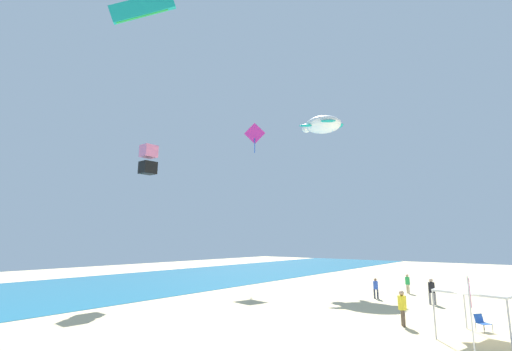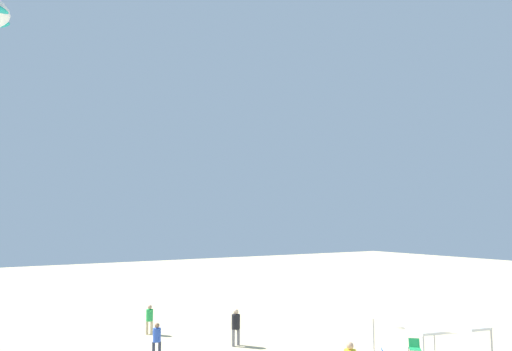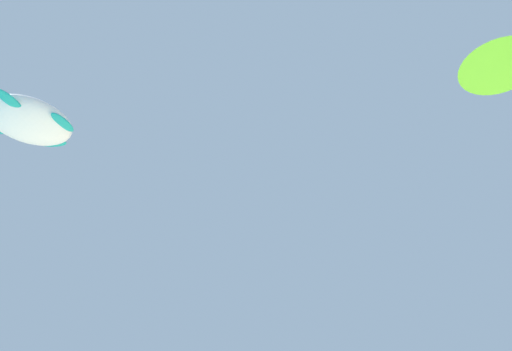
% 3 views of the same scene
% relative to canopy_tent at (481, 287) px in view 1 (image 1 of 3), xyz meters
% --- Properties ---
extents(ground, '(120.00, 120.00, 0.10)m').
position_rel_canopy_tent_xyz_m(ground, '(1.49, -0.35, -2.44)').
color(ground, beige).
extents(ocean_strip, '(120.00, 21.56, 0.02)m').
position_rel_canopy_tent_xyz_m(ocean_strip, '(1.49, 32.58, -2.38)').
color(ocean_strip, teal).
rests_on(ocean_strip, ground).
extents(canopy_tent, '(4.03, 3.88, 2.63)m').
position_rel_canopy_tent_xyz_m(canopy_tent, '(0.00, 0.00, 0.00)').
color(canopy_tent, '#B7B7BC').
rests_on(canopy_tent, ground).
extents(folding_chair_facing_ocean, '(0.79, 0.81, 0.82)m').
position_rel_canopy_tent_xyz_m(folding_chair_facing_ocean, '(1.90, 0.40, -1.92)').
color(folding_chair_facing_ocean, black).
rests_on(folding_chair_facing_ocean, ground).
extents(banner_flag, '(0.36, 0.06, 3.23)m').
position_rel_canopy_tent_xyz_m(banner_flag, '(-4.18, -0.10, -0.45)').
color(banner_flag, silver).
rests_on(banner_flag, ground).
extents(person_by_tent, '(0.37, 0.42, 1.58)m').
position_rel_canopy_tent_xyz_m(person_by_tent, '(8.64, 8.37, -1.47)').
color(person_by_tent, '#33384C').
rests_on(person_by_tent, ground).
extents(person_far_stroller, '(0.46, 0.44, 1.87)m').
position_rel_canopy_tent_xyz_m(person_far_stroller, '(0.46, 3.88, -1.29)').
color(person_far_stroller, brown).
rests_on(person_far_stroller, ground).
extents(person_watching_sky, '(0.44, 0.49, 1.83)m').
position_rel_canopy_tent_xyz_m(person_watching_sky, '(8.53, 4.21, -1.31)').
color(person_watching_sky, slate).
rests_on(person_watching_sky, ground).
extents(person_beachcomber, '(0.39, 0.39, 1.63)m').
position_rel_canopy_tent_xyz_m(person_beachcomber, '(13.15, 7.21, -1.44)').
color(person_beachcomber, '#C6B28C').
rests_on(person_beachcomber, ground).
extents(kite_turtle_white, '(4.98, 5.63, 2.20)m').
position_rel_canopy_tent_xyz_m(kite_turtle_white, '(17.35, 17.16, 16.04)').
color(kite_turtle_white, white).
extents(kite_box_pink, '(1.40, 1.43, 2.78)m').
position_rel_canopy_tent_xyz_m(kite_box_pink, '(-1.18, 25.75, 9.64)').
color(kite_box_pink, pink).
extents(kite_parafoil_teal, '(2.49, 2.53, 1.99)m').
position_rel_canopy_tent_xyz_m(kite_parafoil_teal, '(-11.38, 12.01, 13.76)').
color(kite_parafoil_teal, teal).
extents(kite_diamond_magenta, '(1.42, 2.36, 3.87)m').
position_rel_canopy_tent_xyz_m(kite_diamond_magenta, '(13.46, 24.65, 15.33)').
color(kite_diamond_magenta, '#E02D9E').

